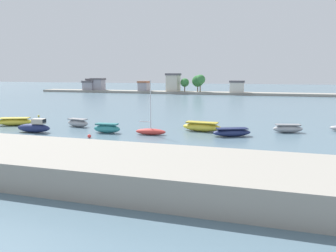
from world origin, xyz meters
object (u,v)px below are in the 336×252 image
moored_boat_1 (34,127)px  moored_boat_7 (288,129)px  moored_boat_3 (107,128)px  moored_boat_5 (202,127)px  moored_boat_2 (78,123)px  moored_boat_6 (232,132)px  moored_boat_4 (151,131)px  mooring_buoy_3 (39,116)px  moored_boat_0 (14,122)px  mooring_buoy_1 (89,136)px

moored_boat_1 → moored_boat_7: bearing=9.7°
moored_boat_3 → moored_boat_5: bearing=17.6°
moored_boat_1 → moored_boat_2: (2.91, 5.06, -0.11)m
moored_boat_1 → moored_boat_6: (23.68, 4.25, -0.18)m
moored_boat_4 → moored_boat_6: 9.50m
moored_boat_3 → mooring_buoy_3: bearing=147.7°
moored_boat_0 → mooring_buoy_1: 15.32m
moored_boat_3 → mooring_buoy_1: 3.34m
moored_boat_6 → moored_boat_1: bearing=167.6°
moored_boat_7 → moored_boat_1: bearing=-178.3°
moored_boat_5 → moored_boat_6: (3.88, -2.19, -0.10)m
moored_boat_1 → moored_boat_6: moored_boat_1 is taller
moored_boat_2 → moored_boat_6: (20.77, -0.81, -0.07)m
moored_boat_1 → mooring_buoy_1: size_ratio=10.64×
moored_boat_3 → moored_boat_5: size_ratio=0.69×
moored_boat_5 → moored_boat_6: moored_boat_5 is taller
moored_boat_2 → moored_boat_5: (16.89, 1.38, 0.03)m
moored_boat_0 → moored_boat_1: moored_boat_1 is taller
moored_boat_5 → mooring_buoy_3: bearing=173.7°
moored_boat_0 → moored_boat_3: 15.18m
moored_boat_0 → moored_boat_2: bearing=-11.5°
moored_boat_5 → mooring_buoy_3: (-28.58, 5.29, -0.40)m
moored_boat_6 → moored_boat_7: 7.74m
moored_boat_2 → mooring_buoy_1: bearing=-39.1°
moored_boat_5 → moored_boat_0: bearing=-169.6°
moored_boat_6 → mooring_buoy_1: 16.34m
moored_boat_4 → moored_boat_5: (5.46, 3.93, 0.13)m
moored_boat_2 → mooring_buoy_3: (-11.70, 6.67, -0.37)m
moored_boat_5 → mooring_buoy_3: moored_boat_5 is taller
moored_boat_0 → moored_boat_6: 29.99m
moored_boat_1 → moored_boat_0: bearing=144.1°
moored_boat_0 → moored_boat_7: moored_boat_0 is taller
moored_boat_5 → moored_boat_6: bearing=-25.3°
moored_boat_0 → moored_boat_3: (15.10, -1.47, 0.04)m
moored_boat_5 → mooring_buoy_1: moored_boat_5 is taller
moored_boat_2 → moored_boat_7: size_ratio=0.93×
moored_boat_3 → moored_boat_7: (21.33, 6.37, -0.07)m
moored_boat_2 → mooring_buoy_1: moored_boat_2 is taller
moored_boat_4 → moored_boat_5: moored_boat_4 is taller
moored_boat_3 → moored_boat_4: 5.55m
moored_boat_7 → mooring_buoy_3: size_ratio=11.25×
moored_boat_5 → moored_boat_7: size_ratio=1.32×
moored_boat_6 → mooring_buoy_1: (-15.42, -5.37, -0.26)m
moored_boat_1 → moored_boat_2: size_ratio=1.25×
moored_boat_1 → moored_boat_6: bearing=4.1°
moored_boat_3 → mooring_buoy_3: 20.03m
moored_boat_3 → mooring_buoy_1: (-0.54, -3.28, -0.36)m
moored_boat_7 → mooring_buoy_1: bearing=-170.3°
moored_boat_0 → mooring_buoy_1: moored_boat_0 is taller
mooring_buoy_1 → mooring_buoy_3: bearing=143.0°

